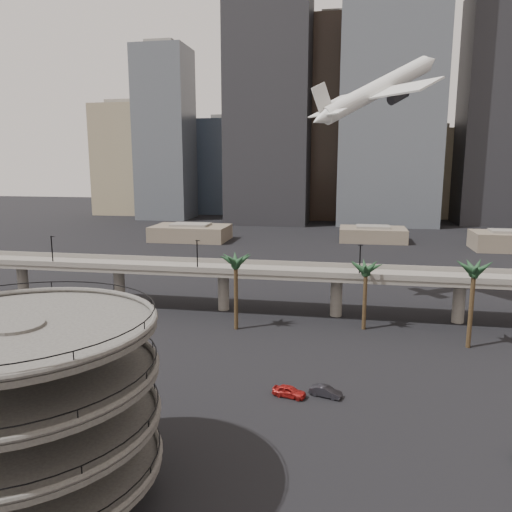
% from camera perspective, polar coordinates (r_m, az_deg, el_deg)
% --- Properties ---
extents(ground, '(700.00, 700.00, 0.00)m').
position_cam_1_polar(ground, '(48.99, -7.17, -25.43)').
color(ground, black).
rests_on(ground, ground).
extents(parking_ramp, '(22.20, 22.20, 17.35)m').
position_cam_1_polar(parking_ramp, '(46.27, -25.16, -14.60)').
color(parking_ramp, '#454340').
rests_on(parking_ramp, ground).
extents(overpass, '(130.00, 9.30, 14.70)m').
position_cam_1_polar(overpass, '(95.88, 2.64, -2.28)').
color(overpass, slate).
rests_on(overpass, ground).
extents(palm_trees, '(42.40, 10.40, 14.00)m').
position_cam_1_polar(palm_trees, '(84.08, 11.20, -1.46)').
color(palm_trees, '#44351D').
rests_on(palm_trees, ground).
extents(low_buildings, '(135.00, 27.50, 6.80)m').
position_cam_1_polar(low_buildings, '(181.85, 8.53, 2.35)').
color(low_buildings, brown).
rests_on(low_buildings, ground).
extents(skyline, '(269.00, 86.00, 132.88)m').
position_cam_1_polar(skyline, '(255.47, 11.35, 14.92)').
color(skyline, '#7F6E58').
rests_on(skyline, ground).
extents(airborne_jet, '(27.44, 26.94, 17.32)m').
position_cam_1_polar(airborne_jet, '(107.99, 13.69, 17.95)').
color(airborne_jet, silver).
rests_on(airborne_jet, ground).
extents(car_a, '(4.47, 2.57, 1.43)m').
position_cam_1_polar(car_a, '(64.49, 3.82, -15.17)').
color(car_a, '#A91A18').
rests_on(car_a, ground).
extents(car_b, '(4.28, 2.51, 1.33)m').
position_cam_1_polar(car_b, '(65.02, 7.96, -15.08)').
color(car_b, black).
rests_on(car_b, ground).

